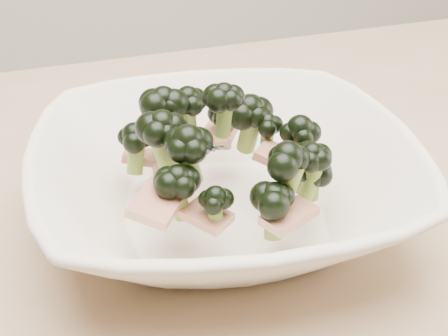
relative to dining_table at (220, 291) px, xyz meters
The scene contains 2 objects.
dining_table is the anchor object (origin of this frame).
broccoli_dish 0.14m from the dining_table, 97.53° to the right, with size 0.36×0.36×0.13m.
Camera 1 is at (-0.15, -0.43, 1.06)m, focal length 50.00 mm.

